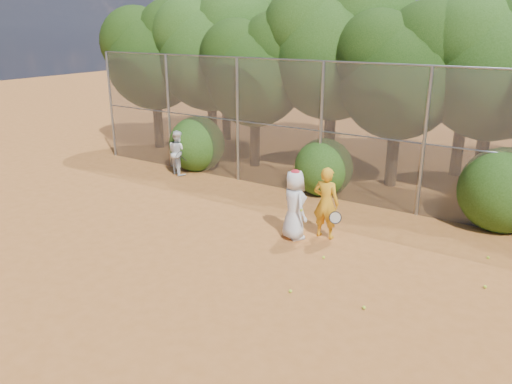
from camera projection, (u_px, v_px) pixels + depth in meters
The scene contains 22 objects.
ground at pixel (230, 286), 10.03m from camera, with size 80.00×80.00×0.00m, color #A35B25.
fence_back at pixel (349, 133), 14.19m from camera, with size 20.05×0.09×4.03m.
tree_0 at pixel (155, 52), 20.03m from camera, with size 4.38×3.81×6.00m.
tree_1 at pixel (212, 47), 19.06m from camera, with size 4.64×4.03×6.35m.
tree_2 at pixel (257, 66), 17.40m from camera, with size 3.99×3.47×5.47m.
tree_3 at pixel (336, 43), 16.64m from camera, with size 4.89×4.26×6.70m.
tree_4 at pixel (402, 67), 15.07m from camera, with size 4.19×3.64×5.73m.
tree_5 at pixel (498, 59), 14.32m from camera, with size 4.51×3.92×6.17m.
tree_9 at pixel (227, 40), 21.35m from camera, with size 4.83×4.20×6.62m.
tree_10 at pixel (337, 34), 18.83m from camera, with size 5.15×4.48×7.06m.
tree_11 at pixel (473, 51), 16.07m from camera, with size 4.64×4.03×6.35m.
bush_0 at pixel (197, 142), 17.81m from camera, with size 2.00×2.00×2.00m, color #1F4110.
bush_1 at pixel (324, 165), 15.26m from camera, with size 1.80×1.80×1.80m, color #1F4110.
bush_2 at pixel (503, 186), 12.61m from camera, with size 2.20×2.20×2.20m, color #1F4110.
player_yellow at pixel (326, 203), 12.05m from camera, with size 0.85×0.56×1.79m.
player_teen at pixel (294, 205), 12.01m from camera, with size 1.00×0.92×1.74m.
player_white at pixel (178, 153), 17.22m from camera, with size 0.94×0.87×1.55m.
ball_0 at pixel (324, 257), 11.17m from camera, with size 0.07×0.07×0.07m, color #B7D827.
ball_1 at pixel (485, 287), 9.92m from camera, with size 0.07×0.07×0.07m, color #B7D827.
ball_2 at pixel (364, 308), 9.20m from camera, with size 0.07×0.07×0.07m, color #B7D827.
ball_3 at pixel (290, 291), 9.76m from camera, with size 0.07×0.07×0.07m, color #B7D827.
ball_4 at pixel (488, 258), 11.16m from camera, with size 0.07×0.07×0.07m, color #B7D827.
Camera 1 is at (5.30, -7.16, 5.01)m, focal length 35.00 mm.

